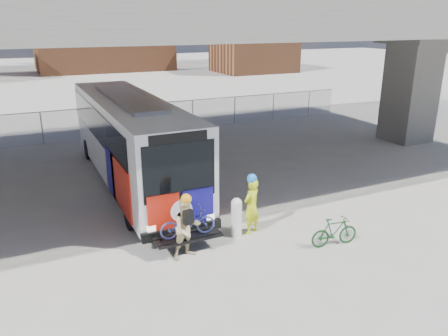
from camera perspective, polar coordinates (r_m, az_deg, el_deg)
ground at (r=16.33m, az=-1.60°, el=-4.94°), size 160.00×160.00×0.00m
bus at (r=18.50m, az=-12.18°, el=4.37°), size 2.67×12.90×3.69m
overpass at (r=18.71m, az=-7.03°, el=18.53°), size 40.00×16.00×7.95m
chainlink_fence at (r=26.90m, az=-12.12°, el=7.23°), size 30.00×0.06×30.00m
brick_buildings at (r=62.38m, az=-19.57°, el=16.51°), size 54.00×22.00×12.00m
bollard at (r=13.86m, az=1.64°, el=-6.26°), size 0.34×0.34×1.29m
cyclist_hivis at (r=13.98m, az=3.60°, el=-4.81°), size 0.79×0.67×2.02m
cyclist_tan at (r=12.61m, az=-4.85°, el=-7.77°), size 0.98×0.83×1.97m
bike_parked at (r=13.78m, az=14.23°, el=-8.08°), size 1.59×0.64×0.93m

